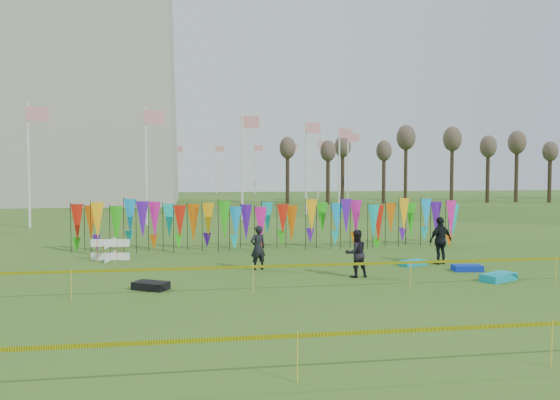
{
  "coord_description": "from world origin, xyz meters",
  "views": [
    {
      "loc": [
        -3.54,
        -16.96,
        3.63
      ],
      "look_at": [
        0.08,
        6.0,
        2.41
      ],
      "focal_mm": 35.0,
      "sensor_mm": 36.0,
      "label": 1
    }
  ],
  "objects": [
    {
      "name": "ground",
      "position": [
        0.0,
        0.0,
        0.0
      ],
      "size": [
        160.0,
        160.0,
        0.0
      ],
      "primitive_type": "plane",
      "color": "#2C4E16",
      "rests_on": "ground"
    },
    {
      "name": "kite_bag_black",
      "position": [
        -4.88,
        0.05,
        0.12
      ],
      "size": [
        1.2,
        1.04,
        0.24
      ],
      "primitive_type": "cube",
      "rotation": [
        0.0,
        0.0,
        -0.52
      ],
      "color": "black",
      "rests_on": "ground"
    },
    {
      "name": "tree_line",
      "position": [
        32.0,
        44.0,
        6.17
      ],
      "size": [
        53.92,
        1.92,
        7.84
      ],
      "color": "#372A1B",
      "rests_on": "ground"
    },
    {
      "name": "person_left",
      "position": [
        -1.23,
        2.9,
        0.82
      ],
      "size": [
        0.71,
        0.6,
        1.64
      ],
      "primitive_type": "imported",
      "rotation": [
        0.0,
        0.0,
        3.46
      ],
      "color": "black",
      "rests_on": "ground"
    },
    {
      "name": "flagpole_ring",
      "position": [
        -14.0,
        48.0,
        4.0
      ],
      "size": [
        57.4,
        56.16,
        8.0
      ],
      "color": "silver",
      "rests_on": "ground"
    },
    {
      "name": "banner_row",
      "position": [
        0.28,
        8.15,
        1.34
      ],
      "size": [
        18.64,
        0.64,
        2.22
      ],
      "color": "black",
      "rests_on": "ground"
    },
    {
      "name": "box_kite",
      "position": [
        -6.94,
        5.89,
        0.44
      ],
      "size": [
        0.8,
        0.8,
        0.89
      ],
      "rotation": [
        0.0,
        0.0,
        -0.14
      ],
      "color": "red",
      "rests_on": "ground"
    },
    {
      "name": "caution_tape_far",
      "position": [
        -0.22,
        -7.93,
        0.78
      ],
      "size": [
        26.0,
        0.02,
        0.9
      ],
      "color": "#D8DA04",
      "rests_on": "ground"
    },
    {
      "name": "kite_bag_teal",
      "position": [
        6.43,
        -0.36,
        0.12
      ],
      "size": [
        1.42,
        1.12,
        0.25
      ],
      "primitive_type": "cube",
      "rotation": [
        0.0,
        0.0,
        0.47
      ],
      "color": "#0D9BB8",
      "rests_on": "ground"
    },
    {
      "name": "caution_tape_near",
      "position": [
        -0.22,
        -1.09,
        0.78
      ],
      "size": [
        26.0,
        0.02,
        0.9
      ],
      "color": "#D8DA04",
      "rests_on": "ground"
    },
    {
      "name": "person_mid",
      "position": [
        1.93,
        0.98,
        0.82
      ],
      "size": [
        0.86,
        0.6,
        1.63
      ],
      "primitive_type": "imported",
      "rotation": [
        0.0,
        0.0,
        3.28
      ],
      "color": "black",
      "rests_on": "ground"
    },
    {
      "name": "kite_bag_turquoise",
      "position": [
        4.77,
        2.86,
        0.1
      ],
      "size": [
        1.14,
        0.85,
        0.2
      ],
      "primitive_type": "cube",
      "rotation": [
        0.0,
        0.0,
        0.37
      ],
      "color": "#0B98B0",
      "rests_on": "ground"
    },
    {
      "name": "kite_bag_blue",
      "position": [
        6.28,
        1.46,
        0.11
      ],
      "size": [
        1.09,
        0.65,
        0.22
      ],
      "primitive_type": "cube",
      "rotation": [
        0.0,
        0.0,
        -0.1
      ],
      "color": "#0B2DB7",
      "rests_on": "ground"
    },
    {
      "name": "person_right",
      "position": [
        5.97,
        3.01,
        0.93
      ],
      "size": [
        1.24,
        0.95,
        1.87
      ],
      "primitive_type": "imported",
      "rotation": [
        0.0,
        0.0,
        3.48
      ],
      "color": "black",
      "rests_on": "ground"
    }
  ]
}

